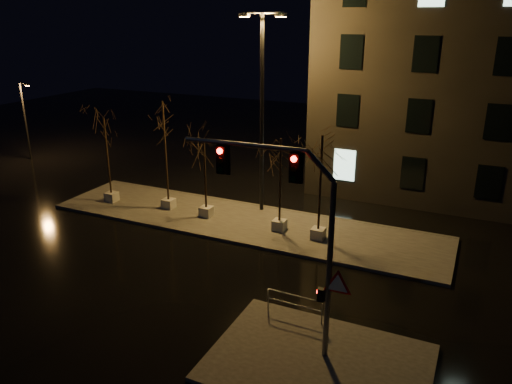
% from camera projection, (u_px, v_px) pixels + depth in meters
% --- Properties ---
extents(ground, '(90.00, 90.00, 0.00)m').
position_uv_depth(ground, '(182.00, 271.00, 22.20)').
color(ground, black).
rests_on(ground, ground).
extents(median, '(22.00, 5.00, 0.15)m').
position_uv_depth(median, '(242.00, 222.00, 27.31)').
color(median, '#3E3C38').
rests_on(median, ground).
extents(sidewalk_corner, '(7.00, 5.00, 0.15)m').
position_uv_depth(sidewalk_corner, '(318.00, 362.00, 16.21)').
color(sidewalk_corner, '#3E3C38').
rests_on(sidewalk_corner, ground).
extents(tree_0, '(1.80, 1.80, 5.21)m').
position_uv_depth(tree_0, '(106.00, 137.00, 28.80)').
color(tree_0, '#AAA89F').
rests_on(tree_0, median).
extents(tree_1, '(1.80, 1.80, 6.33)m').
position_uv_depth(tree_1, '(164.00, 127.00, 27.44)').
color(tree_1, '#AAA89F').
rests_on(tree_1, median).
extents(tree_2, '(1.80, 1.80, 4.46)m').
position_uv_depth(tree_2, '(204.00, 158.00, 26.74)').
color(tree_2, '#AAA89F').
rests_on(tree_2, median).
extents(tree_3, '(1.80, 1.80, 5.02)m').
position_uv_depth(tree_3, '(280.00, 160.00, 24.81)').
color(tree_3, '#AAA89F').
rests_on(tree_3, median).
extents(tree_4, '(1.80, 1.80, 5.45)m').
position_uv_depth(tree_4, '(321.00, 159.00, 23.68)').
color(tree_4, '#AAA89F').
rests_on(tree_4, median).
extents(traffic_signal_mast, '(5.68, 0.39, 6.93)m').
position_uv_depth(traffic_signal_mast, '(296.00, 223.00, 15.36)').
color(traffic_signal_mast, '#55575C').
rests_on(traffic_signal_mast, sidewalk_corner).
extents(streetlight_main, '(2.69, 0.54, 10.77)m').
position_uv_depth(streetlight_main, '(262.00, 102.00, 26.76)').
color(streetlight_main, black).
rests_on(streetlight_main, median).
extents(streetlight_far, '(1.17, 0.32, 5.97)m').
position_uv_depth(streetlight_far, '(26.00, 118.00, 38.39)').
color(streetlight_far, black).
rests_on(streetlight_far, ground).
extents(guard_rail_a, '(2.18, 0.09, 0.94)m').
position_uv_depth(guard_rail_a, '(295.00, 303.00, 18.33)').
color(guard_rail_a, '#55575C').
rests_on(guard_rail_a, sidewalk_corner).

